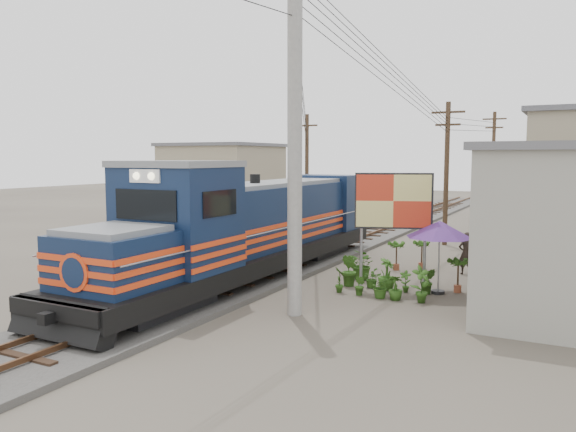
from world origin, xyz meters
The scene contains 14 objects.
ground centered at (0.00, 0.00, 0.00)m, with size 120.00×120.00×0.00m, color #473F35.
ballast centered at (0.00, 10.00, 0.08)m, with size 3.60×70.00×0.16m, color #595651.
track centered at (0.00, 10.00, 0.26)m, with size 1.15×70.00×0.12m.
locomotive centered at (0.00, 2.66, 1.78)m, with size 3.03×16.51×4.09m.
utility_pole_main centered at (3.50, -0.50, 5.00)m, with size 0.40×0.40×10.00m.
wooden_pole_mid centered at (4.50, 14.00, 3.68)m, with size 1.60×0.24×7.00m.
wooden_pole_far centered at (4.80, 28.00, 3.93)m, with size 1.60×0.24×7.50m.
wooden_pole_left centered at (-5.00, 18.00, 3.68)m, with size 1.60×0.24×7.00m.
power_lines centered at (-0.14, 8.49, 7.56)m, with size 9.65×19.00×3.30m.
shophouse_left centered at (-10.00, 16.00, 2.61)m, with size 6.30×6.30×5.20m.
billboard centered at (5.04, 3.50, 2.84)m, with size 2.38×0.94×3.83m.
market_umbrella centered at (6.48, 3.75, 2.06)m, with size 2.16×2.16×2.34m.
vendor centered at (6.71, 7.24, 0.79)m, with size 0.57×0.38×1.58m, color black.
plant_nursery centered at (4.49, 3.49, 0.48)m, with size 3.60×3.22×1.12m.
Camera 1 is at (10.33, -14.00, 4.33)m, focal length 35.00 mm.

